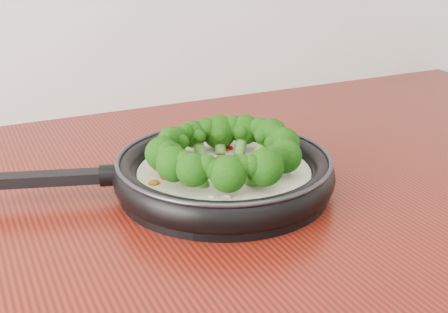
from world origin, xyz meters
name	(u,v)px	position (x,y,z in m)	size (l,w,h in m)	color
skillet	(223,168)	(0.00, 1.07, 0.93)	(0.49, 0.37, 0.09)	black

